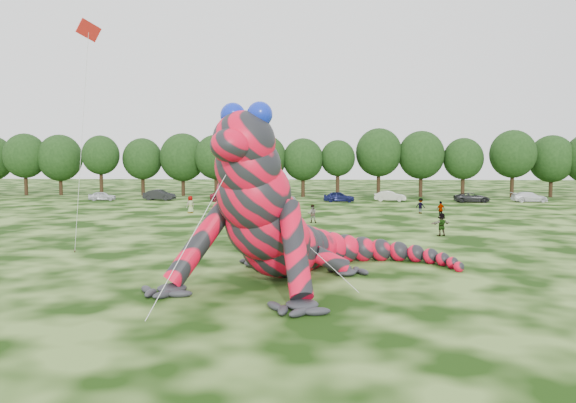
# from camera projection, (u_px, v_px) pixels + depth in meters

# --- Properties ---
(ground) EXTENTS (240.00, 240.00, 0.00)m
(ground) POSITION_uv_depth(u_px,v_px,m) (353.00, 278.00, 28.85)
(ground) COLOR #16330A
(ground) RESTS_ON ground
(inflatable_gecko) EXTENTS (20.16, 21.67, 8.71)m
(inflatable_gecko) POSITION_uv_depth(u_px,v_px,m) (286.00, 193.00, 29.09)
(inflatable_gecko) COLOR red
(inflatable_gecko) RESTS_ON ground
(flying_kite) EXTENTS (3.08, 3.41, 14.41)m
(flying_kite) POSITION_uv_depth(u_px,v_px,m) (88.00, 46.00, 32.91)
(flying_kite) COLOR red
(flying_kite) RESTS_ON ground
(tree_1) EXTENTS (6.74, 6.07, 9.81)m
(tree_1) POSITION_uv_depth(u_px,v_px,m) (25.00, 164.00, 88.91)
(tree_1) COLOR black
(tree_1) RESTS_ON ground
(tree_2) EXTENTS (7.04, 6.34, 9.64)m
(tree_2) POSITION_uv_depth(u_px,v_px,m) (60.00, 165.00, 89.33)
(tree_2) COLOR black
(tree_2) RESTS_ON ground
(tree_3) EXTENTS (5.81, 5.23, 9.44)m
(tree_3) POSITION_uv_depth(u_px,v_px,m) (101.00, 166.00, 87.25)
(tree_3) COLOR black
(tree_3) RESTS_ON ground
(tree_4) EXTENTS (6.22, 5.60, 9.06)m
(tree_4) POSITION_uv_depth(u_px,v_px,m) (143.00, 167.00, 88.56)
(tree_4) COLOR black
(tree_4) RESTS_ON ground
(tree_5) EXTENTS (7.16, 6.44, 9.80)m
(tree_5) POSITION_uv_depth(u_px,v_px,m) (183.00, 165.00, 87.89)
(tree_5) COLOR black
(tree_5) RESTS_ON ground
(tree_6) EXTENTS (6.52, 5.86, 9.49)m
(tree_6) POSITION_uv_depth(u_px,v_px,m) (216.00, 166.00, 85.85)
(tree_6) COLOR black
(tree_6) RESTS_ON ground
(tree_7) EXTENTS (6.68, 6.01, 9.48)m
(tree_7) POSITION_uv_depth(u_px,v_px,m) (265.00, 166.00, 85.55)
(tree_7) COLOR black
(tree_7) RESTS_ON ground
(tree_8) EXTENTS (6.14, 5.53, 8.94)m
(tree_8) POSITION_uv_depth(u_px,v_px,m) (303.00, 168.00, 85.43)
(tree_8) COLOR black
(tree_8) RESTS_ON ground
(tree_9) EXTENTS (5.27, 4.74, 8.68)m
(tree_9) POSITION_uv_depth(u_px,v_px,m) (338.00, 168.00, 85.51)
(tree_9) COLOR black
(tree_9) RESTS_ON ground
(tree_10) EXTENTS (7.09, 6.38, 10.50)m
(tree_10) POSITION_uv_depth(u_px,v_px,m) (379.00, 162.00, 86.30)
(tree_10) COLOR black
(tree_10) RESTS_ON ground
(tree_11) EXTENTS (7.01, 6.31, 10.07)m
(tree_11) POSITION_uv_depth(u_px,v_px,m) (421.00, 164.00, 85.59)
(tree_11) COLOR black
(tree_11) RESTS_ON ground
(tree_12) EXTENTS (5.99, 5.39, 8.97)m
(tree_12) POSITION_uv_depth(u_px,v_px,m) (463.00, 168.00, 84.83)
(tree_12) COLOR black
(tree_12) RESTS_ON ground
(tree_13) EXTENTS (6.83, 6.15, 10.13)m
(tree_13) POSITION_uv_depth(u_px,v_px,m) (513.00, 164.00, 83.78)
(tree_13) COLOR black
(tree_13) RESTS_ON ground
(tree_14) EXTENTS (6.82, 6.14, 9.40)m
(tree_14) POSITION_uv_depth(u_px,v_px,m) (551.00, 166.00, 85.04)
(tree_14) COLOR black
(tree_14) RESTS_ON ground
(car_0) EXTENTS (3.93, 2.17, 1.27)m
(car_0) POSITION_uv_depth(u_px,v_px,m) (102.00, 196.00, 78.77)
(car_0) COLOR silver
(car_0) RESTS_ON ground
(car_1) EXTENTS (4.71, 2.37, 1.48)m
(car_1) POSITION_uv_depth(u_px,v_px,m) (159.00, 195.00, 79.21)
(car_1) COLOR black
(car_1) RESTS_ON ground
(car_2) EXTENTS (5.53, 2.85, 1.49)m
(car_2) POSITION_uv_depth(u_px,v_px,m) (230.00, 196.00, 77.48)
(car_2) COLOR maroon
(car_2) RESTS_ON ground
(car_3) EXTENTS (4.48, 2.18, 1.26)m
(car_3) POSITION_uv_depth(u_px,v_px,m) (280.00, 197.00, 76.78)
(car_3) COLOR silver
(car_3) RESTS_ON ground
(car_4) EXTENTS (4.25, 1.75, 1.44)m
(car_4) POSITION_uv_depth(u_px,v_px,m) (339.00, 197.00, 76.14)
(car_4) COLOR #111645
(car_4) RESTS_ON ground
(car_5) EXTENTS (4.42, 1.82, 1.42)m
(car_5) POSITION_uv_depth(u_px,v_px,m) (390.00, 196.00, 77.43)
(car_5) COLOR beige
(car_5) RESTS_ON ground
(car_6) EXTENTS (4.77, 2.31, 1.31)m
(car_6) POSITION_uv_depth(u_px,v_px,m) (472.00, 198.00, 75.56)
(car_6) COLOR #262629
(car_6) RESTS_ON ground
(car_7) EXTENTS (4.85, 2.15, 1.38)m
(car_7) POSITION_uv_depth(u_px,v_px,m) (529.00, 197.00, 76.03)
(car_7) COLOR white
(car_7) RESTS_ON ground
(spectator_5) EXTENTS (1.75, 1.19, 1.81)m
(spectator_5) POSITION_uv_depth(u_px,v_px,m) (442.00, 224.00, 44.02)
(spectator_5) COLOR gray
(spectator_5) RESTS_ON ground
(spectator_1) EXTENTS (0.87, 0.69, 1.73)m
(spectator_1) POSITION_uv_depth(u_px,v_px,m) (312.00, 214.00, 52.59)
(spectator_1) COLOR gray
(spectator_1) RESTS_ON ground
(spectator_0) EXTENTS (0.77, 0.68, 1.76)m
(spectator_0) POSITION_uv_depth(u_px,v_px,m) (224.00, 218.00, 48.59)
(spectator_0) COLOR gray
(spectator_0) RESTS_ON ground
(spectator_3) EXTENTS (1.09, 0.81, 1.72)m
(spectator_3) POSITION_uv_depth(u_px,v_px,m) (441.00, 210.00, 56.50)
(spectator_3) COLOR gray
(spectator_3) RESTS_ON ground
(spectator_4) EXTENTS (1.07, 1.07, 1.88)m
(spectator_4) POSITION_uv_depth(u_px,v_px,m) (190.00, 205.00, 61.54)
(spectator_4) COLOR gray
(spectator_4) RESTS_ON ground
(spectator_2) EXTENTS (1.25, 1.13, 1.68)m
(spectator_2) POSITION_uv_depth(u_px,v_px,m) (421.00, 206.00, 61.04)
(spectator_2) COLOR gray
(spectator_2) RESTS_ON ground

